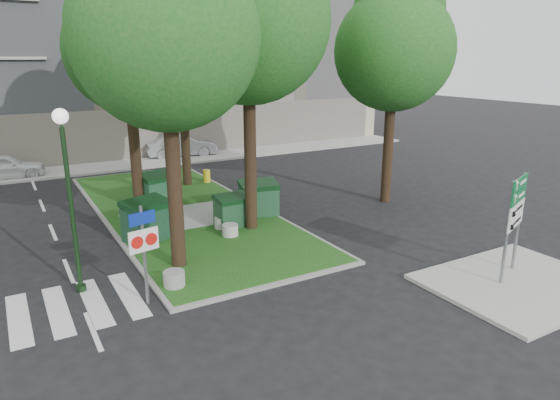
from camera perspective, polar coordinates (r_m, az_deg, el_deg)
ground at (r=14.26m, az=-2.28°, el=-10.10°), size 120.00×120.00×0.00m
median_island at (r=21.32m, az=-11.15°, el=-1.21°), size 6.00×16.00×0.12m
median_kerb at (r=21.32m, az=-11.15°, el=-1.24°), size 6.30×16.30×0.10m
sidewalk_corner at (r=15.95m, az=25.63°, el=-8.59°), size 5.00×4.00×0.12m
building_sidewalk at (r=31.06m, az=-18.43°, el=3.70°), size 42.00×3.00×0.12m
zebra_crossing at (r=14.47m, az=-18.68°, el=-10.56°), size 5.00×3.00×0.01m
apartment_building at (r=37.86m, az=-22.04°, el=17.58°), size 41.00×12.00×16.00m
tree_median_near_left at (r=14.66m, az=-12.82°, el=19.74°), size 5.20×5.20×10.53m
tree_median_near_right at (r=17.89m, az=-3.54°, el=21.50°), size 5.60×5.60×11.46m
tree_median_mid at (r=21.03m, az=-17.01°, el=17.31°), size 4.80×4.80×9.99m
tree_median_far at (r=24.89m, az=-11.38°, el=20.48°), size 5.80×5.80×11.93m
tree_street_right at (r=22.24m, az=13.05°, el=17.49°), size 5.00×5.00×10.06m
dumpster_a at (r=17.93m, az=-14.90°, el=-2.23°), size 1.86×1.59×1.46m
dumpster_b at (r=21.93m, az=-13.61°, el=1.18°), size 1.77×1.42×1.45m
dumpster_c at (r=18.85m, az=-5.38°, el=-1.22°), size 1.33×0.94×1.21m
dumpster_d at (r=20.10m, az=-2.46°, el=0.21°), size 1.69×1.35×1.40m
bollard_left at (r=14.37m, az=-12.01°, el=-8.78°), size 0.60×0.60×0.43m
bollard_right at (r=17.92m, az=-5.73°, el=-3.43°), size 0.58×0.58×0.41m
bollard_mid at (r=18.74m, az=-6.62°, el=-2.57°), size 0.58×0.58×0.42m
litter_bin at (r=25.67m, az=-8.39°, el=2.73°), size 0.36×0.36×0.63m
street_lamp at (r=14.16m, az=-23.06°, el=2.06°), size 0.40×0.40×5.04m
traffic_sign_pole at (r=13.24m, az=-15.36°, el=-4.64°), size 0.80×0.21×2.70m
directional_sign at (r=15.56m, az=25.29°, el=-1.16°), size 1.39×0.60×2.97m
car_white at (r=30.13m, az=-29.10°, el=3.33°), size 4.05×1.68×1.37m
car_silver at (r=33.04m, az=-11.20°, el=6.11°), size 4.63×2.12×1.47m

